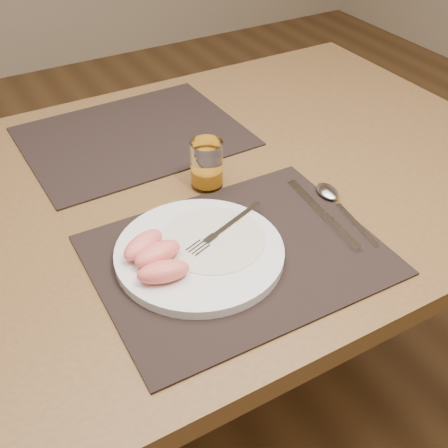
% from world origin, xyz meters
% --- Properties ---
extents(ground, '(5.00, 5.00, 0.00)m').
position_xyz_m(ground, '(0.00, 0.00, 0.00)').
color(ground, brown).
rests_on(ground, ground).
extents(table, '(1.40, 0.90, 0.75)m').
position_xyz_m(table, '(0.00, 0.00, 0.67)').
color(table, brown).
rests_on(table, ground).
extents(placemat_near, '(0.46, 0.36, 0.00)m').
position_xyz_m(placemat_near, '(-0.02, -0.22, 0.75)').
color(placemat_near, black).
rests_on(placemat_near, table).
extents(placemat_far, '(0.46, 0.36, 0.00)m').
position_xyz_m(placemat_far, '(-0.02, 0.22, 0.75)').
color(placemat_far, black).
rests_on(placemat_far, table).
extents(plate, '(0.27, 0.27, 0.02)m').
position_xyz_m(plate, '(-0.08, -0.20, 0.76)').
color(plate, white).
rests_on(plate, placemat_near).
extents(plate_dressing, '(0.17, 0.17, 0.00)m').
position_xyz_m(plate_dressing, '(-0.05, -0.19, 0.77)').
color(plate_dressing, white).
rests_on(plate_dressing, plate).
extents(fork, '(0.17, 0.08, 0.00)m').
position_xyz_m(fork, '(-0.03, -0.18, 0.77)').
color(fork, silver).
rests_on(fork, plate).
extents(knife, '(0.04, 0.22, 0.01)m').
position_xyz_m(knife, '(0.16, -0.22, 0.76)').
color(knife, silver).
rests_on(knife, placemat_near).
extents(spoon, '(0.05, 0.19, 0.01)m').
position_xyz_m(spoon, '(0.20, -0.17, 0.76)').
color(spoon, silver).
rests_on(spoon, placemat_near).
extents(juice_glass, '(0.06, 0.06, 0.09)m').
position_xyz_m(juice_glass, '(0.03, -0.02, 0.79)').
color(juice_glass, white).
rests_on(juice_glass, placemat_near).
extents(grapefruit_wedges, '(0.10, 0.13, 0.03)m').
position_xyz_m(grapefruit_wedges, '(-0.15, -0.19, 0.79)').
color(grapefruit_wedges, '#FF7868').
rests_on(grapefruit_wedges, plate).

